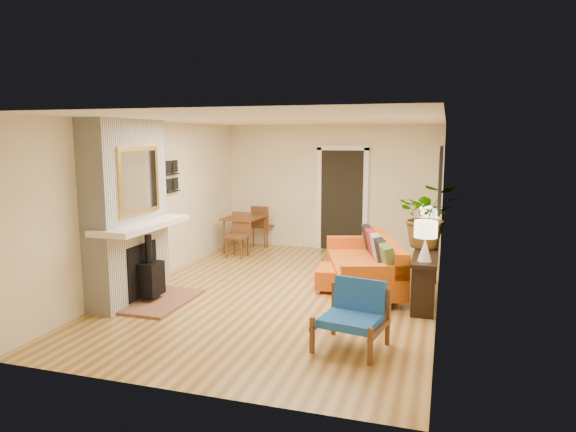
% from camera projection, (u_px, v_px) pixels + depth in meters
% --- Properties ---
extents(room_shell, '(6.50, 6.50, 6.50)m').
position_uv_depth(room_shell, '(354.00, 195.00, 9.98)').
color(room_shell, tan).
rests_on(room_shell, ground).
extents(fireplace, '(1.09, 1.68, 2.60)m').
position_uv_depth(fireplace, '(129.00, 216.00, 7.30)').
color(fireplace, white).
rests_on(fireplace, ground).
extents(sofa, '(1.57, 2.37, 0.86)m').
position_uv_depth(sofa, '(368.00, 264.00, 8.03)').
color(sofa, silver).
rests_on(sofa, ground).
extents(ottoman, '(0.75, 0.75, 0.34)m').
position_uv_depth(ottoman, '(339.00, 277.00, 7.97)').
color(ottoman, silver).
rests_on(ottoman, ground).
extents(blue_chair, '(0.83, 0.81, 0.74)m').
position_uv_depth(blue_chair, '(354.00, 311.00, 5.79)').
color(blue_chair, brown).
rests_on(blue_chair, ground).
extents(dining_table, '(0.77, 1.66, 0.89)m').
position_uv_depth(dining_table, '(248.00, 223.00, 10.60)').
color(dining_table, brown).
rests_on(dining_table, ground).
extents(console_table, '(0.34, 1.85, 0.72)m').
position_uv_depth(console_table, '(426.00, 260.00, 7.44)').
color(console_table, black).
rests_on(console_table, ground).
extents(lamp_near, '(0.30, 0.30, 0.54)m').
position_uv_depth(lamp_near, '(425.00, 236.00, 6.74)').
color(lamp_near, white).
rests_on(lamp_near, console_table).
extents(lamp_far, '(0.30, 0.30, 0.54)m').
position_uv_depth(lamp_far, '(429.00, 220.00, 8.04)').
color(lamp_far, white).
rests_on(lamp_far, console_table).
extents(houseplant, '(0.94, 0.84, 0.95)m').
position_uv_depth(houseplant, '(428.00, 216.00, 7.58)').
color(houseplant, '#1E5919').
rests_on(houseplant, console_table).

